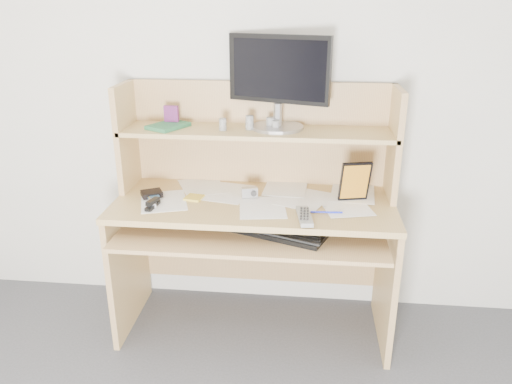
# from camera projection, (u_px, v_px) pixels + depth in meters

# --- Properties ---
(back_wall) EXTENTS (3.60, 0.04, 2.50)m
(back_wall) POSITION_uv_depth(u_px,v_px,m) (260.00, 90.00, 2.62)
(back_wall) COLOR silver
(back_wall) RESTS_ON floor
(desk) EXTENTS (1.40, 0.70, 1.30)m
(desk) POSITION_uv_depth(u_px,v_px,m) (256.00, 205.00, 2.59)
(desk) COLOR tan
(desk) RESTS_ON floor
(paper_clutter) EXTENTS (1.32, 0.54, 0.01)m
(paper_clutter) POSITION_uv_depth(u_px,v_px,m) (254.00, 200.00, 2.50)
(paper_clutter) COLOR white
(paper_clutter) RESTS_ON desk
(keyboard) EXTENTS (0.49, 0.32, 0.03)m
(keyboard) POSITION_uv_depth(u_px,v_px,m) (277.00, 231.00, 2.37)
(keyboard) COLOR black
(keyboard) RESTS_ON desk
(tv_remote) EXTENTS (0.09, 0.21, 0.02)m
(tv_remote) POSITION_uv_depth(u_px,v_px,m) (304.00, 216.00, 2.28)
(tv_remote) COLOR gray
(tv_remote) RESTS_ON paper_clutter
(flip_phone) EXTENTS (0.06, 0.09, 0.02)m
(flip_phone) POSITION_uv_depth(u_px,v_px,m) (152.00, 202.00, 2.44)
(flip_phone) COLOR #ABABAD
(flip_phone) RESTS_ON paper_clutter
(stapler) EXTENTS (0.05, 0.12, 0.04)m
(stapler) POSITION_uv_depth(u_px,v_px,m) (152.00, 203.00, 2.41)
(stapler) COLOR black
(stapler) RESTS_ON paper_clutter
(wallet) EXTENTS (0.13, 0.12, 0.03)m
(wallet) POSITION_uv_depth(u_px,v_px,m) (152.00, 194.00, 2.54)
(wallet) COLOR black
(wallet) RESTS_ON paper_clutter
(sticky_note_pad) EXTENTS (0.10, 0.10, 0.01)m
(sticky_note_pad) POSITION_uv_depth(u_px,v_px,m) (194.00, 198.00, 2.53)
(sticky_note_pad) COLOR yellow
(sticky_note_pad) RESTS_ON desk
(digital_camera) EXTENTS (0.09, 0.05, 0.05)m
(digital_camera) POSITION_uv_depth(u_px,v_px,m) (250.00, 192.00, 2.53)
(digital_camera) COLOR #A2A2A4
(digital_camera) RESTS_ON paper_clutter
(game_case) EXTENTS (0.15, 0.05, 0.21)m
(game_case) POSITION_uv_depth(u_px,v_px,m) (355.00, 181.00, 2.45)
(game_case) COLOR black
(game_case) RESTS_ON paper_clutter
(blue_pen) EXTENTS (0.15, 0.02, 0.01)m
(blue_pen) POSITION_uv_depth(u_px,v_px,m) (326.00, 212.00, 2.34)
(blue_pen) COLOR #1B27CB
(blue_pen) RESTS_ON paper_clutter
(card_box) EXTENTS (0.08, 0.03, 0.10)m
(card_box) POSITION_uv_depth(u_px,v_px,m) (171.00, 116.00, 2.58)
(card_box) COLOR maroon
(card_box) RESTS_ON desk
(shelf_book) EXTENTS (0.22, 0.24, 0.02)m
(shelf_book) POSITION_uv_depth(u_px,v_px,m) (168.00, 126.00, 2.55)
(shelf_book) COLOR #2E7543
(shelf_book) RESTS_ON desk
(chip_stack_a) EXTENTS (0.05, 0.05, 0.06)m
(chip_stack_a) POSITION_uv_depth(u_px,v_px,m) (270.00, 123.00, 2.52)
(chip_stack_a) COLOR black
(chip_stack_a) RESTS_ON desk
(chip_stack_b) EXTENTS (0.05, 0.05, 0.06)m
(chip_stack_b) POSITION_uv_depth(u_px,v_px,m) (223.00, 124.00, 2.49)
(chip_stack_b) COLOR white
(chip_stack_b) RESTS_ON desk
(chip_stack_c) EXTENTS (0.05, 0.05, 0.05)m
(chip_stack_c) POSITION_uv_depth(u_px,v_px,m) (276.00, 126.00, 2.49)
(chip_stack_c) COLOR black
(chip_stack_c) RESTS_ON desk
(chip_stack_d) EXTENTS (0.04, 0.04, 0.07)m
(chip_stack_d) POSITION_uv_depth(u_px,v_px,m) (250.00, 123.00, 2.50)
(chip_stack_d) COLOR white
(chip_stack_d) RESTS_ON desk
(monitor) EXTENTS (0.51, 0.26, 0.46)m
(monitor) POSITION_uv_depth(u_px,v_px,m) (279.00, 79.00, 2.47)
(monitor) COLOR #A7A7AB
(monitor) RESTS_ON desk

